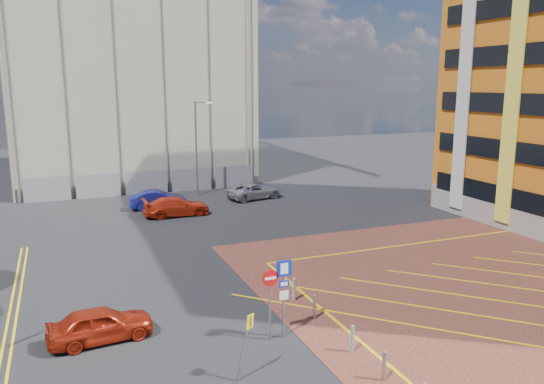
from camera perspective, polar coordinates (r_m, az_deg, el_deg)
ground at (r=19.82m, az=1.05°, el=-16.79°), size 140.00×140.00×0.00m
lamp_back at (r=45.66m, az=-8.06°, el=5.08°), size 1.53×0.16×8.00m
sign_cluster at (r=19.91m, az=0.73°, el=-10.43°), size 1.17×0.12×3.20m
warning_sign at (r=17.57m, az=-2.82°, el=-15.47°), size 0.69×0.41×2.25m
bollard_row at (r=19.24m, az=9.67°, el=-16.30°), size 0.14×11.14×0.90m
construction_building at (r=56.48m, az=-15.44°, el=12.76°), size 21.20×19.20×22.00m
construction_fence at (r=47.45m, az=-12.15°, el=1.08°), size 21.60×0.06×2.00m
car_red_left at (r=21.25m, az=-17.96°, el=-13.38°), size 3.94×1.88×1.30m
car_blue_back at (r=41.61m, az=-12.15°, el=-0.79°), size 4.39×1.85×1.41m
car_red_back at (r=39.07m, az=-10.25°, el=-1.53°), size 4.79×2.00×1.38m
car_silver_back at (r=44.17m, az=-1.90°, el=0.09°), size 4.99×3.09×1.29m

